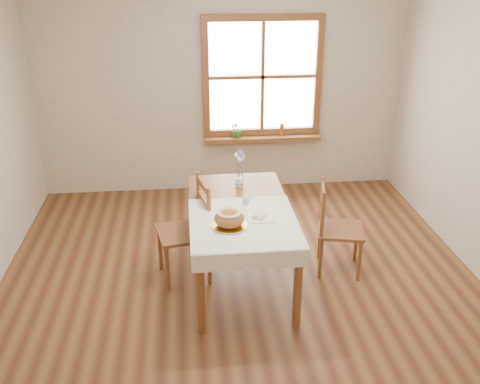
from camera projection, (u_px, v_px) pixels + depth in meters
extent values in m
plane|color=brown|center=(243.00, 297.00, 4.80)|extent=(5.00, 5.00, 0.00)
cube|color=beige|center=(221.00, 89.00, 6.54)|extent=(4.50, 0.10, 2.60)
cube|color=#96562E|center=(264.00, 18.00, 6.21)|extent=(1.46, 0.08, 0.08)
cube|color=#96562E|center=(262.00, 131.00, 6.77)|extent=(1.46, 0.08, 0.08)
cube|color=#96562E|center=(206.00, 78.00, 6.43)|extent=(0.08, 0.08, 1.30)
cube|color=#96562E|center=(318.00, 76.00, 6.56)|extent=(0.08, 0.08, 1.30)
cube|color=#96562E|center=(263.00, 77.00, 6.49)|extent=(0.04, 0.06, 1.30)
cube|color=#96562E|center=(263.00, 77.00, 6.49)|extent=(1.30, 0.06, 0.04)
cube|color=white|center=(262.00, 76.00, 6.52)|extent=(1.30, 0.01, 1.30)
cube|color=#96562E|center=(262.00, 138.00, 6.75)|extent=(1.46, 0.20, 0.05)
cube|color=#96562E|center=(240.00, 210.00, 4.78)|extent=(0.90, 1.60, 0.05)
cylinder|color=#96562E|center=(201.00, 295.00, 4.22)|extent=(0.07, 0.07, 0.70)
cylinder|color=#96562E|center=(298.00, 290.00, 4.30)|extent=(0.07, 0.07, 0.70)
cylinder|color=#96562E|center=(196.00, 213.00, 5.57)|extent=(0.07, 0.07, 0.70)
cylinder|color=#96562E|center=(269.00, 209.00, 5.64)|extent=(0.07, 0.07, 0.70)
cube|color=white|center=(244.00, 222.00, 4.49)|extent=(0.91, 0.99, 0.01)
cylinder|color=silver|center=(229.00, 226.00, 4.41)|extent=(0.31, 0.31, 0.02)
ellipsoid|color=brown|center=(229.00, 217.00, 4.38)|extent=(0.25, 0.25, 0.14)
cube|color=white|center=(261.00, 218.00, 4.55)|extent=(0.24, 0.20, 0.01)
cylinder|color=silver|center=(245.00, 200.00, 4.76)|extent=(0.07, 0.07, 0.10)
cylinder|color=silver|center=(246.00, 200.00, 4.78)|extent=(0.05, 0.05, 0.09)
cylinder|color=silver|center=(239.00, 183.00, 5.17)|extent=(0.10, 0.10, 0.09)
imported|color=#35752E|center=(237.00, 131.00, 6.67)|extent=(0.24, 0.26, 0.17)
cylinder|color=#9B4F1C|center=(282.00, 129.00, 6.73)|extent=(0.07, 0.07, 0.16)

